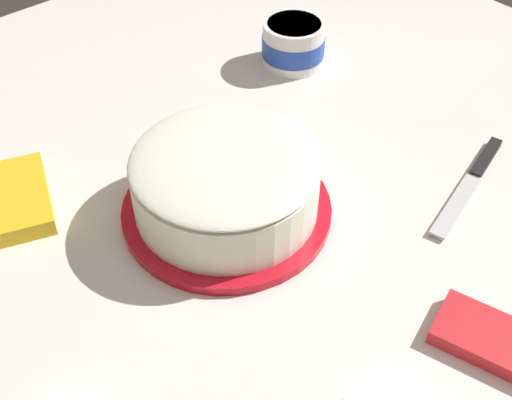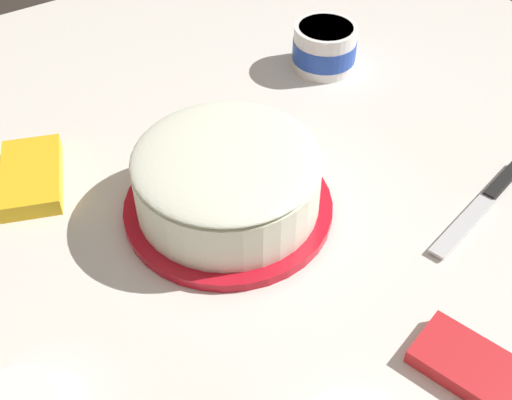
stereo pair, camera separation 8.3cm
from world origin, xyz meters
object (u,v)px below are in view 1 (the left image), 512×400
Objects in this scene: spreading_knife at (474,176)px; candy_box_upper at (505,345)px; candy_box_lower at (18,199)px; frosted_cake at (226,186)px; frosting_tub at (293,43)px.

candy_box_upper is at bearing 131.28° from spreading_knife.
candy_box_lower is at bearing 53.35° from spreading_knife.
frosting_tub is at bearing -56.86° from frosted_cake.
candy_box_lower is (0.38, 0.51, 0.01)m from spreading_knife.
spreading_knife is at bearing -106.06° from candy_box_lower.
frosting_tub reaches higher than candy_box_upper.
frosting_tub is (0.21, -0.33, -0.01)m from frosted_cake.
frosting_tub is 0.71× the size of candy_box_upper.
candy_box_lower is (-0.01, 0.53, -0.03)m from frosting_tub.
candy_box_lower reaches higher than candy_box_upper.
candy_box_lower is 0.65m from candy_box_upper.
frosted_cake is at bearing -2.50° from candy_box_upper.
frosted_cake reaches higher than frosting_tub.
frosting_tub is 0.48× the size of spreading_knife.
frosting_tub reaches higher than candy_box_lower.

